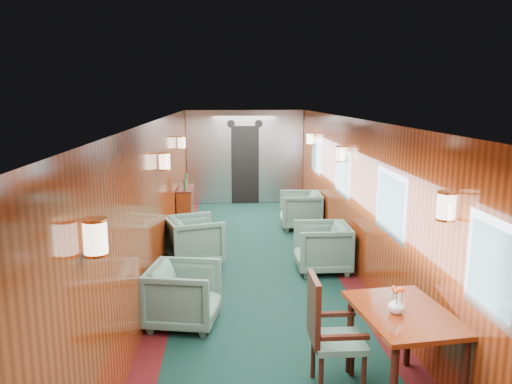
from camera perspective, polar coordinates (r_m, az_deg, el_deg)
room at (r=6.92m, az=0.73°, el=1.74°), size 12.00×12.10×2.40m
bulkhead at (r=12.83m, az=-1.27°, el=3.96°), size 2.98×0.17×2.39m
windows_right at (r=7.46m, az=12.06°, el=0.72°), size 0.02×8.60×0.80m
wall_sconces at (r=7.46m, az=0.41°, el=3.61°), size 2.97×7.97×0.25m
dining_table at (r=4.85m, az=16.51°, el=-14.37°), size 0.91×1.21×0.84m
side_chair at (r=4.86m, az=8.15°, el=-15.26°), size 0.50×0.53×1.12m
credenza at (r=10.46m, az=-8.03°, el=-1.81°), size 0.31×0.99×1.16m
flower_vase at (r=4.70m, az=15.77°, el=-12.30°), size 0.17×0.17×0.15m
armchair_left_near at (r=6.21m, az=-8.23°, el=-11.56°), size 0.95×0.93×0.75m
armchair_left_far at (r=8.35m, az=-7.07°, el=-5.47°), size 1.09×1.08×0.79m
armchair_right_near at (r=8.01m, az=7.56°, el=-6.29°), size 0.85×0.83×0.77m
armchair_right_far at (r=10.50m, az=5.10°, el=-2.08°), size 0.89×0.86×0.77m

